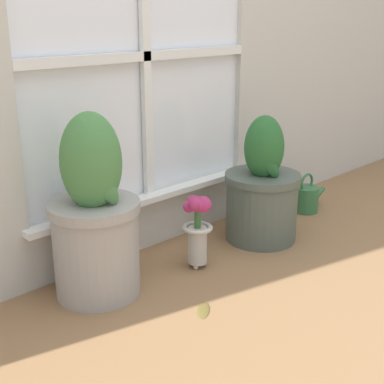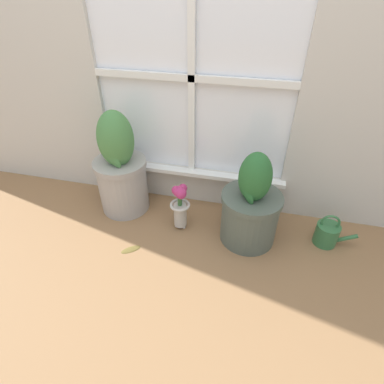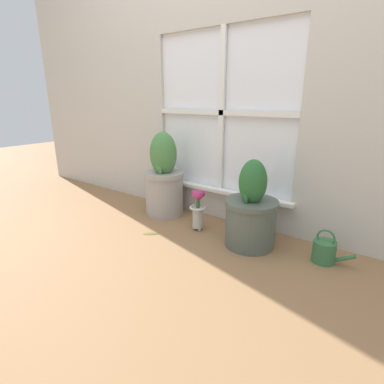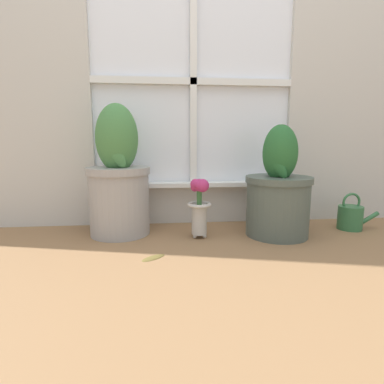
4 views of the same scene
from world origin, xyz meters
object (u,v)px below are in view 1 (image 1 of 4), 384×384
object	(u,v)px
flower_vase	(198,224)
watering_can	(306,198)
potted_plant_left	(95,220)
potted_plant_right	(262,192)

from	to	relation	value
flower_vase	watering_can	xyz separation A→B (m)	(0.82, 0.06, -0.11)
potted_plant_left	flower_vase	xyz separation A→B (m)	(0.39, -0.10, -0.10)
flower_vase	watering_can	world-z (taller)	flower_vase
flower_vase	watering_can	size ratio (longest dim) A/B	1.30
potted_plant_right	flower_vase	distance (m)	0.39
potted_plant_left	watering_can	bearing A→B (deg)	-1.93
potted_plant_right	flower_vase	size ratio (longest dim) A/B	1.88
flower_vase	potted_plant_left	bearing A→B (deg)	165.54
potted_plant_left	flower_vase	bearing A→B (deg)	-14.46
flower_vase	watering_can	bearing A→B (deg)	4.22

